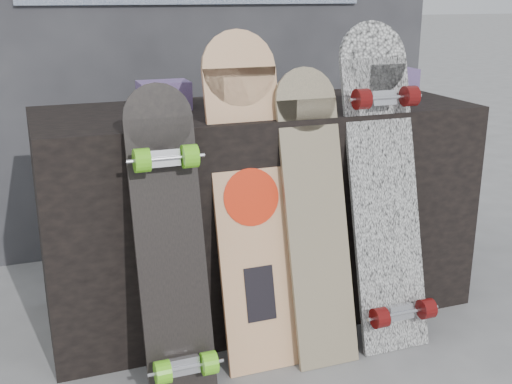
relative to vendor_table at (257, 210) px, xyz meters
name	(u,v)px	position (x,y,z in m)	size (l,w,h in m)	color
ground	(309,368)	(0.00, -0.50, -0.40)	(60.00, 60.00, 0.00)	slate
vendor_table	(257,210)	(0.00, 0.00, 0.00)	(1.60, 0.60, 0.80)	black
booth	(194,15)	(0.00, 0.85, 0.70)	(2.40, 0.22, 2.20)	#2F2E33
merch_box_purple	(164,95)	(-0.33, 0.07, 0.45)	(0.18, 0.12, 0.10)	#433A77
merch_box_small	(394,84)	(0.57, -0.02, 0.46)	(0.14, 0.14, 0.12)	#433A77
merch_box_flat	(295,92)	(0.20, 0.10, 0.43)	(0.22, 0.10, 0.06)	#D1B78C
longboard_geisha	(250,192)	(-0.14, -0.31, 0.18)	(0.25, 0.30, 1.09)	beige
longboard_celtic	(315,208)	(0.07, -0.37, 0.12)	(0.22, 0.29, 0.97)	beige
longboard_cascadia	(385,182)	(0.34, -0.36, 0.18)	(0.26, 0.37, 1.11)	white
skateboard_dark	(171,241)	(-0.44, -0.42, 0.09)	(0.21, 0.31, 0.95)	black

